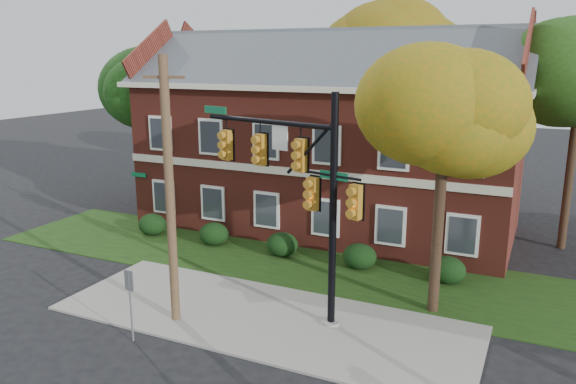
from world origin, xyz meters
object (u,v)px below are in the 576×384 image
at_px(hedge_far_right, 447,270).
at_px(utility_pole, 170,193).
at_px(tree_far_rear, 398,50).
at_px(sign_post, 130,293).
at_px(hedge_left, 214,234).
at_px(apartment_building, 328,128).
at_px(hedge_far_left, 152,224).
at_px(traffic_signal, 299,180).
at_px(tree_near_right, 452,116).
at_px(hedge_center, 282,244).
at_px(tree_left_rear, 154,90).
at_px(hedge_right, 360,256).

bearing_deg(hedge_far_right, utility_pole, -136.85).
distance_m(tree_far_rear, sign_post, 23.08).
height_order(hedge_left, hedge_far_right, same).
xyz_separation_m(hedge_far_right, sign_post, (-7.88, -8.70, 1.04)).
relative_size(apartment_building, hedge_far_left, 13.43).
relative_size(apartment_building, traffic_signal, 2.52).
height_order(utility_pole, sign_post, utility_pole).
distance_m(traffic_signal, utility_pole, 4.08).
height_order(apartment_building, traffic_signal, apartment_building).
relative_size(apartment_building, tree_near_right, 2.19).
distance_m(hedge_center, tree_left_rear, 12.23).
relative_size(apartment_building, tree_far_rear, 1.63).
bearing_deg(tree_left_rear, sign_post, -55.42).
bearing_deg(tree_near_right, hedge_center, 158.58).
height_order(hedge_center, tree_near_right, tree_near_right).
xyz_separation_m(hedge_far_left, tree_far_rear, (8.34, 13.09, 8.32)).
bearing_deg(traffic_signal, hedge_center, 135.60).
distance_m(tree_left_rear, sign_post, 16.41).
bearing_deg(apartment_building, sign_post, -93.60).
bearing_deg(sign_post, hedge_left, 112.07).
distance_m(apartment_building, tree_near_right, 10.97).
relative_size(hedge_left, tree_far_rear, 0.12).
relative_size(hedge_center, hedge_right, 1.00).
height_order(traffic_signal, utility_pole, utility_pole).
distance_m(hedge_right, tree_far_rear, 15.66).
bearing_deg(tree_far_rear, tree_left_rear, -141.03).
xyz_separation_m(apartment_building, hedge_right, (3.50, -5.25, -4.46)).
xyz_separation_m(hedge_left, hedge_right, (7.00, 0.00, 0.00)).
distance_m(hedge_left, tree_far_rear, 16.25).
bearing_deg(hedge_right, apartment_building, 123.67).
bearing_deg(hedge_far_right, tree_near_right, -85.48).
bearing_deg(tree_left_rear, utility_pole, -50.43).
bearing_deg(traffic_signal, utility_pole, -133.39).
xyz_separation_m(tree_near_right, traffic_signal, (-4.28, -2.03, -2.04)).
relative_size(hedge_center, tree_left_rear, 0.16).
relative_size(hedge_left, hedge_far_right, 1.00).
height_order(tree_near_right, utility_pole, tree_near_right).
distance_m(apartment_building, hedge_far_right, 9.82).
relative_size(hedge_far_left, hedge_right, 1.00).
bearing_deg(tree_left_rear, hedge_center, -23.04).
relative_size(hedge_far_left, tree_left_rear, 0.16).
relative_size(hedge_left, hedge_right, 1.00).
distance_m(hedge_right, traffic_signal, 6.39).
bearing_deg(hedge_right, tree_near_right, -37.28).
height_order(hedge_center, hedge_right, same).
xyz_separation_m(tree_far_rear, utility_pole, (-1.84, -20.12, -4.51)).
xyz_separation_m(hedge_far_right, utility_pole, (-7.50, -7.03, 3.80)).
bearing_deg(apartment_building, utility_pole, -92.33).
relative_size(utility_pole, sign_post, 3.70).
bearing_deg(tree_far_rear, apartment_building, -99.71).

